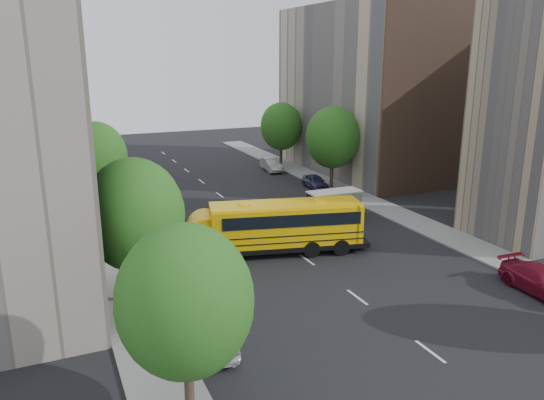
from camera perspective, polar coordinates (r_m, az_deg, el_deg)
ground at (r=36.24m, az=2.30°, el=-5.37°), size 120.00×120.00×0.00m
sidewalk_left at (r=37.81m, az=-17.13°, el=-5.08°), size 3.00×80.00×0.12m
sidewalk_right at (r=46.01m, az=12.51°, el=-1.11°), size 3.00×80.00×0.12m
lane_markings at (r=44.96m, az=-3.28°, el=-1.22°), size 0.15×64.00×0.01m
building_left_redbrick at (r=58.84m, az=-26.79°, el=7.57°), size 10.00×15.00×13.00m
building_right_far at (r=60.35m, az=9.62°, el=11.53°), size 10.00×22.00×18.00m
building_right_sidewall at (r=51.52m, az=16.41°, el=10.50°), size 10.10×0.30×18.00m
street_tree_0 at (r=18.76m, az=-9.33°, el=-10.71°), size 4.80×4.80×7.41m
street_tree_1 at (r=27.85m, az=-14.59°, el=-1.57°), size 5.12×5.12×7.90m
street_tree_2 at (r=45.30m, az=-18.39°, el=4.42°), size 4.99×4.99×7.71m
street_tree_4 at (r=52.02m, az=6.55°, el=6.71°), size 5.25×5.25×8.10m
street_tree_5 at (r=62.63m, az=0.98°, el=7.92°), size 4.86×4.86×7.51m
school_bus at (r=35.05m, az=0.16°, el=-2.71°), size 12.67×5.62×3.49m
safari_truck at (r=42.68m, az=6.17°, el=-0.50°), size 5.42×2.08×2.30m
parked_car_0 at (r=24.68m, az=-6.39°, el=-14.07°), size 2.09×4.43×1.47m
parked_car_1 at (r=43.22m, az=-15.64°, el=-1.56°), size 1.64×4.09×1.32m
parked_car_2 at (r=50.61m, az=-16.04°, el=0.93°), size 2.71×5.35×1.45m
parked_car_3 at (r=33.14m, az=27.10°, el=-7.79°), size 2.39×5.28×1.50m
parked_car_4 at (r=52.62m, az=4.68°, el=1.97°), size 1.96×4.11×1.36m
parked_car_5 at (r=60.43m, az=-0.07°, el=3.82°), size 1.88×4.47×1.44m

